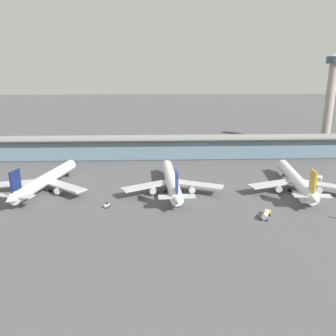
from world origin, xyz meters
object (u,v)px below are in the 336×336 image
(service_truck_under_wing_yellow, at_px, (266,214))
(service_truck_mid_apron_white, at_px, (107,205))
(airliner_left_stand, at_px, (45,180))
(airliner_centre_stand, at_px, (171,181))
(safety_cone_alpha, at_px, (54,207))
(service_truck_by_tail_olive, at_px, (319,180))
(airliner_right_stand, at_px, (296,180))
(control_tower, at_px, (331,92))

(service_truck_under_wing_yellow, distance_m, service_truck_mid_apron_white, 66.45)
(airliner_left_stand, bearing_deg, service_truck_mid_apron_white, -34.56)
(airliner_centre_stand, bearing_deg, airliner_left_stand, 176.94)
(airliner_centre_stand, relative_size, safety_cone_alpha, 90.80)
(service_truck_under_wing_yellow, height_order, safety_cone_alpha, service_truck_under_wing_yellow)
(service_truck_mid_apron_white, xyz_separation_m, safety_cone_alpha, (-22.61, 0.98, -0.56))
(airliner_left_stand, distance_m, airliner_centre_stand, 61.37)
(service_truck_by_tail_olive, bearing_deg, airliner_right_stand, -146.60)
(service_truck_mid_apron_white, height_order, safety_cone_alpha, service_truck_mid_apron_white)
(service_truck_mid_apron_white, bearing_deg, service_truck_by_tail_olive, 15.23)
(service_truck_under_wing_yellow, bearing_deg, safety_cone_alpha, 170.63)
(airliner_centre_stand, xyz_separation_m, service_truck_by_tail_olive, (77.59, 9.89, -3.64))
(service_truck_under_wing_yellow, xyz_separation_m, control_tower, (86.81, 132.16, 37.84))
(control_tower, bearing_deg, service_truck_under_wing_yellow, -123.30)
(service_truck_by_tail_olive, relative_size, control_tower, 0.10)
(airliner_left_stand, distance_m, safety_cone_alpha, 24.06)
(service_truck_by_tail_olive, xyz_separation_m, safety_cone_alpha, (-129.03, -27.99, -1.37))
(airliner_right_stand, xyz_separation_m, safety_cone_alpha, (-112.02, -16.77, -5.01))
(control_tower, bearing_deg, airliner_left_stand, -152.41)
(airliner_right_stand, relative_size, control_tower, 0.88)
(airliner_centre_stand, height_order, service_truck_by_tail_olive, airliner_centre_stand)
(airliner_left_stand, distance_m, airliner_right_stand, 121.95)
(service_truck_by_tail_olive, xyz_separation_m, control_tower, (45.45, 89.70, 37.86))
(service_truck_under_wing_yellow, bearing_deg, airliner_centre_stand, 138.05)
(airliner_right_stand, distance_m, service_truck_mid_apron_white, 91.26)
(airliner_right_stand, bearing_deg, safety_cone_alpha, -171.48)
(service_truck_mid_apron_white, bearing_deg, service_truck_under_wing_yellow, -11.71)
(control_tower, bearing_deg, safety_cone_alpha, -146.00)
(airliner_left_stand, bearing_deg, service_truck_by_tail_olive, 2.73)
(service_truck_by_tail_olive, bearing_deg, airliner_left_stand, -177.27)
(service_truck_by_tail_olive, bearing_deg, airliner_centre_stand, -172.73)
(airliner_left_stand, bearing_deg, control_tower, 27.59)
(airliner_centre_stand, relative_size, control_tower, 0.88)
(airliner_left_stand, xyz_separation_m, control_tower, (184.33, 96.31, 34.22))
(airliner_centre_stand, relative_size, service_truck_by_tail_olive, 8.57)
(airliner_right_stand, bearing_deg, service_truck_mid_apron_white, -168.77)
(service_truck_under_wing_yellow, distance_m, service_truck_by_tail_olive, 59.27)
(airliner_left_stand, height_order, control_tower, control_tower)
(service_truck_mid_apron_white, bearing_deg, airliner_right_stand, 11.23)
(airliner_centre_stand, distance_m, service_truck_by_tail_olive, 78.30)
(service_truck_under_wing_yellow, distance_m, safety_cone_alpha, 88.87)
(airliner_left_stand, distance_m, service_truck_mid_apron_white, 39.66)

